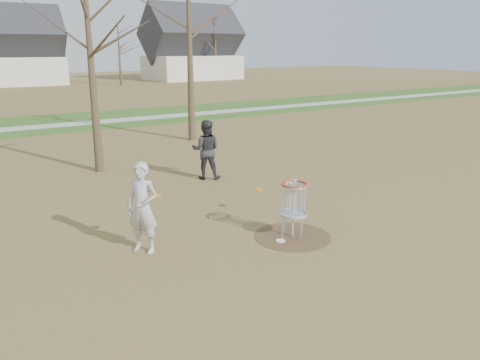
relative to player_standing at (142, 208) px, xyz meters
The scene contains 11 objects.
ground 3.54m from the player_standing, 18.98° to the right, with size 160.00×160.00×0.00m, color brown.
green_band 20.18m from the player_standing, 80.81° to the left, with size 160.00×8.00×0.01m, color #2D5119.
footpath 19.19m from the player_standing, 80.34° to the left, with size 160.00×1.50×0.01m, color #9E9E99.
dirt_circle 3.54m from the player_standing, 18.98° to the right, with size 1.80×1.80×0.01m, color #47331E.
player_standing is the anchor object (origin of this frame).
player_throwing 5.97m from the player_standing, 48.28° to the left, with size 0.96×0.75×1.98m, color #2C2B30.
disc_grounded 3.19m from the player_standing, 22.92° to the right, with size 0.22×0.22×0.02m, color white.
discs_in_play 1.92m from the player_standing, ahead, with size 3.36×0.89×0.59m.
disc_golf_basket 3.40m from the player_standing, 18.98° to the right, with size 0.64×0.64×1.35m.
bare_trees 35.31m from the player_standing, 81.80° to the left, with size 52.62×44.98×9.00m.
houses_row 52.06m from the player_standing, 81.67° to the left, with size 56.51×10.01×7.26m.
Camera 1 is at (-6.54, -7.91, 4.27)m, focal length 35.00 mm.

